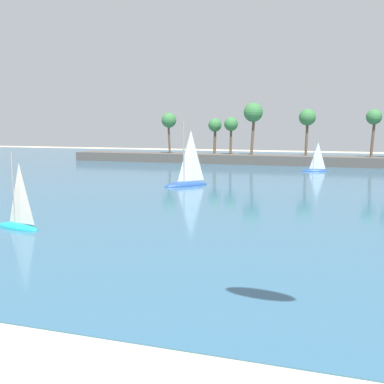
{
  "coord_description": "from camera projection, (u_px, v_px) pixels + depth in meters",
  "views": [
    {
      "loc": [
        7.34,
        -3.86,
        7.51
      ],
      "look_at": [
        2.12,
        12.74,
        4.91
      ],
      "focal_mm": 42.42,
      "sensor_mm": 36.0,
      "label": 1
    }
  ],
  "objects": [
    {
      "name": "sailboat_near_shore",
      "position": [
        315.0,
        168.0,
        72.7
      ],
      "size": [
        4.14,
        1.74,
        5.81
      ],
      "color": "#234793",
      "rests_on": "sea"
    },
    {
      "name": "sailboat_far_left",
      "position": [
        187.0,
        180.0,
        55.5
      ],
      "size": [
        5.27,
        5.43,
        8.44
      ],
      "color": "#234793",
      "rests_on": "sea"
    },
    {
      "name": "palm_headland",
      "position": [
        310.0,
        149.0,
        83.27
      ],
      "size": [
        88.68,
        6.1,
        12.89
      ],
      "color": "#514C47",
      "rests_on": "ground"
    },
    {
      "name": "sea",
      "position": [
        283.0,
        174.0,
        69.16
      ],
      "size": [
        220.0,
        112.8,
        0.06
      ],
      "primitive_type": "cube",
      "color": "#33607F",
      "rests_on": "ground"
    },
    {
      "name": "sailboat_mid_bay",
      "position": [
        18.0,
        221.0,
        32.82
      ],
      "size": [
        4.27,
        2.06,
        5.95
      ],
      "color": "teal",
      "rests_on": "sea"
    }
  ]
}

